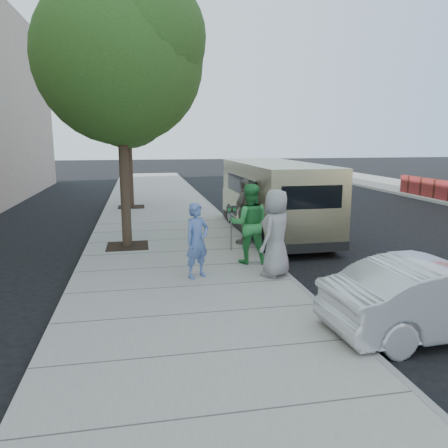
{
  "coord_description": "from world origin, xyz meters",
  "views": [
    {
      "loc": [
        -1.88,
        -10.43,
        3.27
      ],
      "look_at": [
        0.22,
        0.41,
        1.1
      ],
      "focal_mm": 35.0,
      "sensor_mm": 36.0,
      "label": 1
    }
  ],
  "objects_px": {
    "sedan": "(440,297)",
    "person_officer": "(197,241)",
    "tree_far": "(128,101)",
    "parking_meter": "(231,218)",
    "person_striped_polo": "(246,211)",
    "person_gray_shirt": "(276,233)",
    "tree_near": "(121,53)",
    "person_green_shirt": "(249,224)",
    "van": "(274,198)"
  },
  "relations": [
    {
      "from": "parking_meter",
      "to": "person_striped_polo",
      "type": "bearing_deg",
      "value": 41.11
    },
    {
      "from": "van",
      "to": "person_striped_polo",
      "type": "height_order",
      "value": "van"
    },
    {
      "from": "person_officer",
      "to": "parking_meter",
      "type": "bearing_deg",
      "value": 28.97
    },
    {
      "from": "parking_meter",
      "to": "person_officer",
      "type": "distance_m",
      "value": 2.58
    },
    {
      "from": "parking_meter",
      "to": "person_gray_shirt",
      "type": "bearing_deg",
      "value": -87.49
    },
    {
      "from": "sedan",
      "to": "van",
      "type": "bearing_deg",
      "value": -0.11
    },
    {
      "from": "tree_near",
      "to": "parking_meter",
      "type": "bearing_deg",
      "value": -20.36
    },
    {
      "from": "person_striped_polo",
      "to": "sedan",
      "type": "bearing_deg",
      "value": 63.52
    },
    {
      "from": "tree_near",
      "to": "person_officer",
      "type": "distance_m",
      "value": 5.84
    },
    {
      "from": "tree_near",
      "to": "person_gray_shirt",
      "type": "relative_size",
      "value": 3.76
    },
    {
      "from": "tree_far",
      "to": "person_officer",
      "type": "height_order",
      "value": "tree_far"
    },
    {
      "from": "van",
      "to": "person_striped_polo",
      "type": "distance_m",
      "value": 1.94
    },
    {
      "from": "sedan",
      "to": "person_green_shirt",
      "type": "bearing_deg",
      "value": 23.25
    },
    {
      "from": "tree_far",
      "to": "person_officer",
      "type": "distance_m",
      "value": 11.69
    },
    {
      "from": "tree_far",
      "to": "parking_meter",
      "type": "bearing_deg",
      "value": -71.73
    },
    {
      "from": "tree_near",
      "to": "parking_meter",
      "type": "distance_m",
      "value": 5.41
    },
    {
      "from": "van",
      "to": "sedan",
      "type": "distance_m",
      "value": 7.82
    },
    {
      "from": "person_striped_polo",
      "to": "parking_meter",
      "type": "bearing_deg",
      "value": 8.48
    },
    {
      "from": "sedan",
      "to": "person_officer",
      "type": "bearing_deg",
      "value": 43.51
    },
    {
      "from": "person_gray_shirt",
      "to": "tree_far",
      "type": "bearing_deg",
      "value": -119.11
    },
    {
      "from": "sedan",
      "to": "person_gray_shirt",
      "type": "distance_m",
      "value": 3.72
    },
    {
      "from": "parking_meter",
      "to": "van",
      "type": "relative_size",
      "value": 0.19
    },
    {
      "from": "parking_meter",
      "to": "van",
      "type": "distance_m",
      "value": 2.88
    },
    {
      "from": "van",
      "to": "sedan",
      "type": "xyz_separation_m",
      "value": [
        0.47,
        -7.78,
        -0.66
      ]
    },
    {
      "from": "tree_near",
      "to": "van",
      "type": "height_order",
      "value": "tree_near"
    },
    {
      "from": "parking_meter",
      "to": "person_green_shirt",
      "type": "bearing_deg",
      "value": -91.06
    },
    {
      "from": "tree_near",
      "to": "tree_far",
      "type": "height_order",
      "value": "tree_near"
    },
    {
      "from": "sedan",
      "to": "person_officer",
      "type": "relative_size",
      "value": 2.31
    },
    {
      "from": "van",
      "to": "person_officer",
      "type": "height_order",
      "value": "van"
    },
    {
      "from": "person_officer",
      "to": "sedan",
      "type": "bearing_deg",
      "value": -74.68
    },
    {
      "from": "person_gray_shirt",
      "to": "parking_meter",
      "type": "bearing_deg",
      "value": -123.97
    },
    {
      "from": "tree_near",
      "to": "person_striped_polo",
      "type": "bearing_deg",
      "value": -5.53
    },
    {
      "from": "van",
      "to": "parking_meter",
      "type": "bearing_deg",
      "value": -132.58
    },
    {
      "from": "tree_near",
      "to": "tree_far",
      "type": "xyz_separation_m",
      "value": [
        -0.0,
        7.6,
        -0.66
      ]
    },
    {
      "from": "van",
      "to": "person_gray_shirt",
      "type": "height_order",
      "value": "van"
    },
    {
      "from": "person_green_shirt",
      "to": "person_gray_shirt",
      "type": "xyz_separation_m",
      "value": [
        0.33,
        -1.15,
        -0.01
      ]
    },
    {
      "from": "person_gray_shirt",
      "to": "van",
      "type": "bearing_deg",
      "value": -152.91
    },
    {
      "from": "tree_far",
      "to": "parking_meter",
      "type": "relative_size",
      "value": 5.09
    },
    {
      "from": "person_officer",
      "to": "person_striped_polo",
      "type": "xyz_separation_m",
      "value": [
        1.86,
        2.98,
        0.12
      ]
    },
    {
      "from": "tree_near",
      "to": "parking_meter",
      "type": "height_order",
      "value": "tree_near"
    },
    {
      "from": "van",
      "to": "sedan",
      "type": "bearing_deg",
      "value": -87.23
    },
    {
      "from": "tree_near",
      "to": "van",
      "type": "bearing_deg",
      "value": 12.7
    },
    {
      "from": "van",
      "to": "tree_near",
      "type": "bearing_deg",
      "value": -167.96
    },
    {
      "from": "sedan",
      "to": "person_gray_shirt",
      "type": "xyz_separation_m",
      "value": [
        -1.86,
        3.19,
        0.5
      ]
    },
    {
      "from": "person_green_shirt",
      "to": "parking_meter",
      "type": "bearing_deg",
      "value": -69.66
    },
    {
      "from": "person_green_shirt",
      "to": "person_gray_shirt",
      "type": "distance_m",
      "value": 1.2
    },
    {
      "from": "parking_meter",
      "to": "sedan",
      "type": "bearing_deg",
      "value": -76.64
    },
    {
      "from": "sedan",
      "to": "person_striped_polo",
      "type": "height_order",
      "value": "person_striped_polo"
    },
    {
      "from": "tree_near",
      "to": "van",
      "type": "xyz_separation_m",
      "value": [
        4.78,
        1.08,
        -4.23
      ]
    },
    {
      "from": "person_striped_polo",
      "to": "person_green_shirt",
      "type": "bearing_deg",
      "value": 36.65
    }
  ]
}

